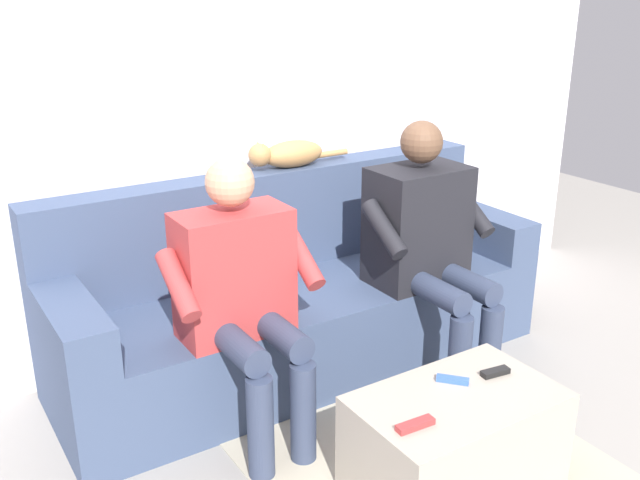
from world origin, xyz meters
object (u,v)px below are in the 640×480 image
at_px(person_right_seated, 241,288).
at_px(cat_on_backrest, 288,154).
at_px(person_left_seated, 426,236).
at_px(coffee_table, 455,440).
at_px(remote_red, 415,425).
at_px(remote_black, 495,372).
at_px(couch, 298,300).
at_px(remote_blue, 453,380).

bearing_deg(person_right_seated, cat_on_backrest, -132.89).
bearing_deg(person_left_seated, person_right_seated, 1.95).
bearing_deg(person_right_seated, coffee_table, 123.46).
distance_m(cat_on_backrest, remote_red, 1.54).
xyz_separation_m(coffee_table, remote_black, (-0.21, -0.03, 0.19)).
bearing_deg(person_right_seated, remote_black, 135.13).
bearing_deg(coffee_table, remote_red, 14.69).
relative_size(couch, remote_red, 16.93).
bearing_deg(couch, person_left_seated, 143.91).
bearing_deg(couch, person_right_seated, 38.55).
xyz_separation_m(remote_red, remote_black, (-0.46, -0.10, -0.00)).
relative_size(remote_blue, remote_red, 0.85).
bearing_deg(remote_red, person_right_seated, -70.71).
distance_m(couch, cat_on_backrest, 0.69).
distance_m(coffee_table, person_left_seated, 0.99).
bearing_deg(coffee_table, person_left_seated, -122.31).
xyz_separation_m(couch, cat_on_backrest, (-0.09, -0.23, 0.65)).
relative_size(couch, remote_black, 20.63).
relative_size(remote_blue, remote_black, 1.04).
height_order(person_left_seated, remote_red, person_left_seated).
bearing_deg(person_left_seated, remote_red, 48.44).
bearing_deg(remote_red, coffee_table, -162.11).
bearing_deg(remote_blue, remote_black, -146.66).
relative_size(couch, coffee_table, 3.17).
height_order(remote_blue, remote_red, remote_red).
relative_size(couch, remote_blue, 19.89).
distance_m(remote_blue, remote_red, 0.33).
height_order(coffee_table, remote_black, remote_black).
distance_m(couch, coffee_table, 1.09).
bearing_deg(remote_red, remote_black, -164.80).
height_order(person_left_seated, remote_blue, person_left_seated).
bearing_deg(remote_blue, person_right_seated, -2.22).
distance_m(cat_on_backrest, remote_black, 1.41).
distance_m(coffee_table, remote_blue, 0.21).
height_order(coffee_table, person_left_seated, person_left_seated).
xyz_separation_m(couch, remote_blue, (-0.05, 1.01, 0.07)).
height_order(person_right_seated, remote_red, person_right_seated).
bearing_deg(remote_black, remote_red, -160.13).
bearing_deg(couch, cat_on_backrest, -111.62).
distance_m(couch, remote_red, 1.18).
relative_size(person_left_seated, remote_red, 8.53).
relative_size(couch, person_left_seated, 1.98).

